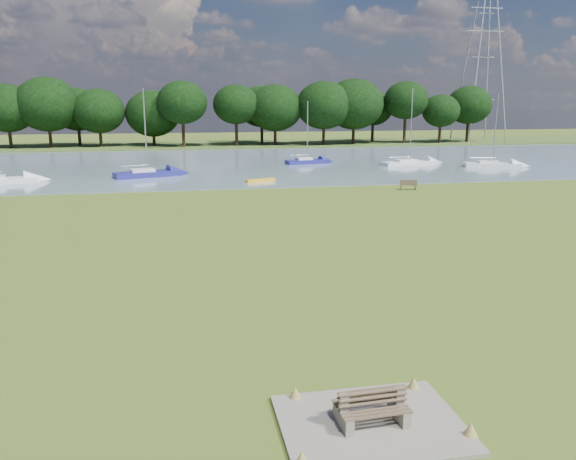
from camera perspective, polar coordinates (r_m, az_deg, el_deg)
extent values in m
plane|color=olive|center=(26.42, -1.57, -3.14)|extent=(220.00, 220.00, 0.00)
cube|color=slate|center=(67.58, -7.41, 6.65)|extent=(220.00, 40.00, 0.10)
cube|color=#4C6626|center=(97.42, -8.55, 8.53)|extent=(220.00, 20.00, 0.40)
cube|color=gray|center=(13.86, 8.42, -18.91)|extent=(4.20, 3.20, 0.10)
cube|color=gray|center=(13.52, 5.64, -18.47)|extent=(0.24, 0.96, 0.40)
cube|color=gray|center=(13.33, 5.67, -17.14)|extent=(0.21, 0.17, 0.50)
cube|color=gray|center=(13.97, 11.18, -17.55)|extent=(0.24, 0.96, 0.40)
cube|color=gray|center=(13.79, 11.24, -16.25)|extent=(0.21, 0.17, 0.50)
cube|color=brown|center=(13.38, 8.98, -17.88)|extent=(1.64, 0.43, 0.04)
cube|color=brown|center=(13.43, 8.65, -16.42)|extent=(1.63, 0.19, 0.40)
cube|color=brown|center=(13.86, 8.02, -16.68)|extent=(1.64, 0.43, 0.04)
cube|color=brown|center=(13.54, 8.41, -16.13)|extent=(1.63, 0.19, 0.40)
cube|color=brown|center=(48.44, 11.39, 4.28)|extent=(0.20, 0.42, 0.43)
cube|color=brown|center=(48.54, 12.83, 4.23)|extent=(0.20, 0.42, 0.43)
cube|color=brown|center=(48.45, 12.12, 4.51)|extent=(1.47, 0.84, 0.05)
cube|color=brown|center=(48.24, 12.15, 4.74)|extent=(1.35, 0.48, 0.42)
cube|color=yellow|center=(51.82, -2.82, 5.05)|extent=(2.87, 1.49, 0.28)
cylinder|color=#A4A7AB|center=(106.10, 18.73, 16.41)|extent=(0.24, 0.24, 29.33)
cylinder|color=#A4A7AB|center=(108.47, 21.01, 16.15)|extent=(0.24, 0.24, 29.33)
cylinder|color=#A4A7AB|center=(110.28, 17.48, 16.34)|extent=(0.24, 0.24, 29.33)
cylinder|color=#A4A7AB|center=(112.56, 19.70, 16.10)|extent=(0.24, 0.24, 29.33)
cube|color=#A4A7AB|center=(109.72, 19.41, 18.54)|extent=(7.13, 0.15, 0.15)
cube|color=#A4A7AB|center=(110.20, 19.57, 20.50)|extent=(5.91, 0.15, 0.15)
cylinder|color=black|center=(96.75, -26.72, 8.43)|extent=(0.49, 0.49, 3.48)
ellipsoid|color=black|center=(96.60, -26.98, 10.94)|extent=(8.89, 8.89, 7.55)
cylinder|color=black|center=(95.10, -22.63, 8.85)|extent=(0.49, 0.49, 3.77)
ellipsoid|color=black|center=(94.96, -22.87, 11.61)|extent=(6.91, 6.91, 5.88)
cylinder|color=black|center=(93.95, -18.41, 9.23)|extent=(0.49, 0.49, 4.05)
ellipsoid|color=black|center=(93.81, -18.63, 12.24)|extent=(7.90, 7.90, 6.71)
cylinder|color=black|center=(93.35, -14.07, 9.21)|extent=(0.49, 0.49, 3.20)
ellipsoid|color=black|center=(93.20, -14.21, 11.61)|extent=(8.89, 8.89, 7.55)
cylinder|color=black|center=(93.23, -9.73, 9.50)|extent=(0.49, 0.49, 3.48)
ellipsoid|color=black|center=(93.08, -9.83, 12.11)|extent=(6.91, 6.91, 5.88)
cylinder|color=black|center=(93.64, -5.38, 9.72)|extent=(0.49, 0.49, 3.77)
ellipsoid|color=black|center=(93.50, -5.44, 12.54)|extent=(7.90, 7.90, 6.71)
cylinder|color=black|center=(94.57, -1.10, 9.90)|extent=(0.49, 0.49, 4.05)
ellipsoid|color=black|center=(94.43, -1.11, 12.90)|extent=(8.89, 8.89, 7.55)
cylinder|color=black|center=(96.03, 3.08, 9.67)|extent=(0.49, 0.49, 3.20)
ellipsoid|color=black|center=(95.89, 3.11, 12.01)|extent=(6.91, 6.91, 5.88)
cylinder|color=black|center=(97.94, 7.12, 9.74)|extent=(0.49, 0.49, 3.48)
ellipsoid|color=black|center=(97.80, 7.19, 12.23)|extent=(7.90, 7.90, 6.71)
cylinder|color=black|center=(100.31, 10.98, 9.76)|extent=(0.49, 0.49, 3.77)
ellipsoid|color=black|center=(100.17, 11.10, 12.39)|extent=(8.89, 8.89, 7.55)
cylinder|color=black|center=(103.09, 14.66, 9.74)|extent=(0.49, 0.49, 4.05)
ellipsoid|color=black|center=(102.97, 14.82, 12.49)|extent=(6.91, 6.91, 5.88)
cylinder|color=black|center=(106.30, 18.10, 9.38)|extent=(0.49, 0.49, 3.20)
ellipsoid|color=black|center=(106.16, 18.25, 11.48)|extent=(7.90, 7.90, 6.71)
cube|color=white|center=(67.71, 20.06, 6.31)|extent=(6.34, 3.43, 0.64)
cube|color=white|center=(67.56, 19.68, 6.66)|extent=(2.44, 1.91, 0.41)
cylinder|color=#A5A8AD|center=(67.42, 20.32, 9.64)|extent=(0.11, 0.11, 7.64)
cube|color=white|center=(67.22, 12.22, 6.74)|extent=(7.05, 3.10, 0.61)
cube|color=white|center=(66.89, 11.84, 7.05)|extent=(2.62, 1.90, 0.39)
cylinder|color=#A5A8AD|center=(66.92, 12.40, 10.35)|extent=(0.10, 0.10, 8.22)
cube|color=navy|center=(56.94, -14.07, 5.63)|extent=(6.66, 3.88, 0.74)
cube|color=white|center=(56.74, -14.59, 6.04)|extent=(2.60, 2.09, 0.48)
cylinder|color=#A5A8AD|center=(56.59, -14.30, 9.77)|extent=(0.13, 0.13, 7.92)
cube|color=navy|center=(67.07, 1.97, 7.04)|extent=(5.37, 2.42, 0.67)
cube|color=white|center=(66.86, 1.64, 7.37)|extent=(2.00, 1.47, 0.43)
cylinder|color=#A5A8AD|center=(66.80, 1.99, 10.05)|extent=(0.11, 0.11, 6.77)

